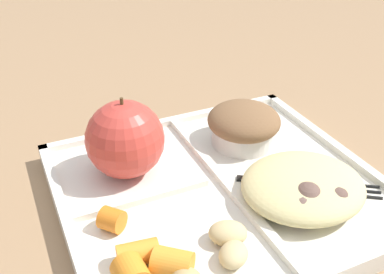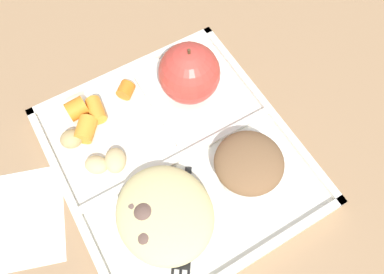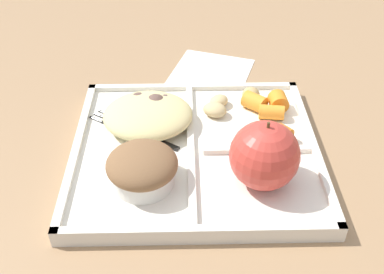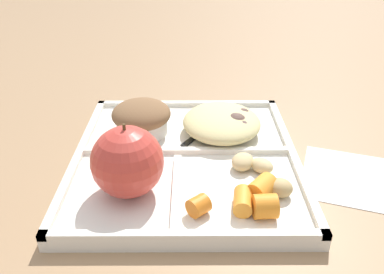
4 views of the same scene
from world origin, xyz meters
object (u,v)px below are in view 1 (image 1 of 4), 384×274
Objects in this scene: green_apple at (125,139)px; lunch_tray at (219,192)px; plastic_fork at (318,186)px; bran_muffin at (244,125)px.

lunch_tray is at bearing -39.61° from green_apple.
lunch_tray reaches higher than plastic_fork.
plastic_fork is at bearing -32.26° from green_apple.
bran_muffin is at bearing 0.00° from green_apple.
lunch_tray is at bearing 155.02° from plastic_fork.
lunch_tray is 0.10m from plastic_fork.
bran_muffin is 0.12m from plastic_fork.
green_apple reaches higher than plastic_fork.
green_apple is (-0.08, 0.07, 0.05)m from lunch_tray.
green_apple reaches higher than bran_muffin.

